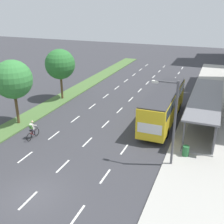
{
  "coord_description": "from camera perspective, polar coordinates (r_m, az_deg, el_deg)",
  "views": [
    {
      "loc": [
        10.02,
        -11.29,
        11.55
      ],
      "look_at": [
        0.49,
        12.62,
        1.2
      ],
      "focal_mm": 43.71,
      "sensor_mm": 36.0,
      "label": 1
    }
  ],
  "objects": [
    {
      "name": "ground_plane",
      "position": [
        19.0,
        -16.34,
        -16.56
      ],
      "size": [
        140.0,
        140.0,
        0.0
      ],
      "primitive_type": "plane",
      "color": "#38383D"
    },
    {
      "name": "lane_divider_right",
      "position": [
        32.42,
        8.69,
        0.78
      ],
      "size": [
        0.14,
        47.6,
        0.01
      ],
      "color": "white",
      "rests_on": "ground"
    },
    {
      "name": "trash_bin",
      "position": [
        22.71,
        15.16,
        -7.83
      ],
      "size": [
        0.52,
        0.52,
        0.85
      ],
      "primitive_type": "cylinder",
      "color": "#286B38",
      "rests_on": "sidewalk_right"
    },
    {
      "name": "cyclist",
      "position": [
        25.77,
        -16.3,
        -3.72
      ],
      "size": [
        0.46,
        1.82,
        1.71
      ],
      "color": "black",
      "rests_on": "ground"
    },
    {
      "name": "median_strip",
      "position": [
        38.03,
        -8.23,
        4.09
      ],
      "size": [
        2.6,
        52.0,
        0.12
      ],
      "primitive_type": "cube",
      "color": "#4C7038",
      "rests_on": "ground"
    },
    {
      "name": "bus",
      "position": [
        28.21,
        10.73,
        1.87
      ],
      "size": [
        2.54,
        11.29,
        3.37
      ],
      "color": "yellow",
      "rests_on": "ground"
    },
    {
      "name": "median_tree_second",
      "position": [
        28.06,
        -20.03,
        6.4
      ],
      "size": [
        3.77,
        3.77,
        6.46
      ],
      "color": "brown",
      "rests_on": "median_strip"
    },
    {
      "name": "lane_divider_left",
      "position": [
        34.52,
        -2.66,
        2.34
      ],
      "size": [
        0.14,
        47.6,
        0.01
      ],
      "color": "white",
      "rests_on": "ground"
    },
    {
      "name": "sidewalk_right",
      "position": [
        33.34,
        19.04,
        0.52
      ],
      "size": [
        4.5,
        52.0,
        0.15
      ],
      "primitive_type": "cube",
      "color": "#ADAAA3",
      "rests_on": "ground"
    },
    {
      "name": "lane_divider_center",
      "position": [
        33.3,
        2.84,
        1.59
      ],
      "size": [
        0.14,
        47.6,
        0.01
      ],
      "color": "white",
      "rests_on": "ground"
    },
    {
      "name": "median_tree_third",
      "position": [
        34.54,
        -10.81,
        9.77
      ],
      "size": [
        3.69,
        3.69,
        6.26
      ],
      "color": "brown",
      "rests_on": "median_strip"
    },
    {
      "name": "streetlight",
      "position": [
        19.93,
        12.55,
        -1.25
      ],
      "size": [
        1.91,
        0.24,
        6.5
      ],
      "color": "#4C4C51",
      "rests_on": "sidewalk_right"
    },
    {
      "name": "bus_shelter",
      "position": [
        28.65,
        19.43,
        0.85
      ],
      "size": [
        2.9,
        13.59,
        2.86
      ],
      "color": "gray",
      "rests_on": "sidewalk_right"
    }
  ]
}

